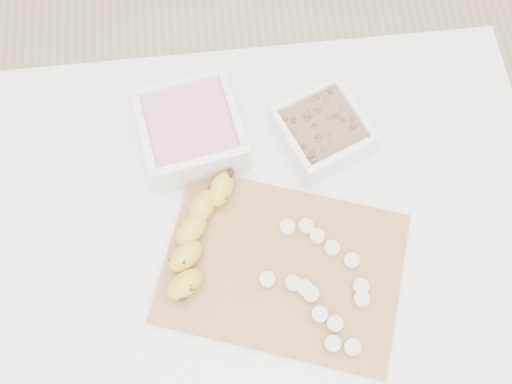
{
  "coord_description": "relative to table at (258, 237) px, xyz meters",
  "views": [
    {
      "loc": [
        -0.04,
        -0.3,
        1.67
      ],
      "look_at": [
        0.0,
        0.03,
        0.81
      ],
      "focal_mm": 40.0,
      "sensor_mm": 36.0,
      "label": 1
    }
  ],
  "objects": [
    {
      "name": "ground",
      "position": [
        0.0,
        0.0,
        -0.65
      ],
      "size": [
        3.5,
        3.5,
        0.0
      ],
      "primitive_type": "plane",
      "color": "#C6AD89",
      "rests_on": "ground"
    },
    {
      "name": "table",
      "position": [
        0.0,
        0.0,
        0.0
      ],
      "size": [
        1.0,
        0.7,
        0.75
      ],
      "color": "white",
      "rests_on": "ground"
    },
    {
      "name": "bowl_yogurt",
      "position": [
        -0.1,
        0.16,
        0.14
      ],
      "size": [
        0.2,
        0.2,
        0.08
      ],
      "color": "white",
      "rests_on": "table"
    },
    {
      "name": "bowl_granola",
      "position": [
        0.13,
        0.14,
        0.13
      ],
      "size": [
        0.18,
        0.18,
        0.07
      ],
      "color": "white",
      "rests_on": "table"
    },
    {
      "name": "cutting_board",
      "position": [
        0.03,
        -0.09,
        0.1
      ],
      "size": [
        0.45,
        0.38,
        0.01
      ],
      "primitive_type": "cube",
      "rotation": [
        0.0,
        0.0,
        -0.34
      ],
      "color": "#AC7840",
      "rests_on": "table"
    },
    {
      "name": "banana",
      "position": [
        -0.1,
        -0.03,
        0.13
      ],
      "size": [
        0.18,
        0.21,
        0.04
      ],
      "primitive_type": null,
      "rotation": [
        0.0,
        0.0,
        -0.63
      ],
      "color": "gold",
      "rests_on": "cutting_board"
    },
    {
      "name": "banana_slices",
      "position": [
        0.09,
        -0.12,
        0.12
      ],
      "size": [
        0.17,
        0.23,
        0.02
      ],
      "color": "beige",
      "rests_on": "cutting_board"
    }
  ]
}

